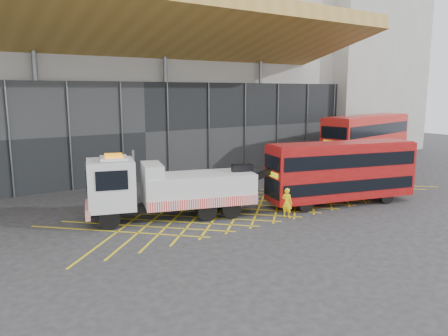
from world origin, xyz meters
TOP-DOWN VIEW (x-y plane):
  - ground_plane at (0.00, 0.00)m, footprint 120.00×120.00m
  - road_markings at (5.60, 0.00)m, footprint 27.96×7.16m
  - construction_building at (1.92, 18.40)m, footprint 55.00×23.97m
  - east_building at (32.00, 16.00)m, footprint 15.00×12.00m
  - recovery_truck at (-1.53, 0.68)m, footprint 11.19×5.41m
  - bus_towed at (9.33, -2.67)m, footprint 10.17×4.72m
  - bus_second at (22.55, 5.67)m, footprint 12.51×5.09m
  - worker at (4.34, -3.04)m, footprint 0.61×0.74m

SIDE VIEW (x-z plane):
  - ground_plane at x=0.00m, z-range 0.00..0.00m
  - road_markings at x=5.60m, z-range 0.00..0.01m
  - worker at x=4.34m, z-range 0.00..1.76m
  - recovery_truck at x=-1.53m, z-range -0.15..3.78m
  - bus_towed at x=9.33m, z-range 0.22..4.26m
  - bus_second at x=22.55m, z-range 0.27..5.24m
  - construction_building at x=1.92m, z-range -0.02..17.98m
  - east_building at x=32.00m, z-range 0.00..20.00m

